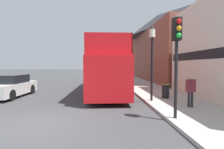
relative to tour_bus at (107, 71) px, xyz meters
The scene contains 12 objects.
ground_plane 13.39m from the tour_bus, 103.20° to the left, with size 144.00×144.00×0.00m, color #3D3D3F.
sidewalk 10.76m from the tour_bus, 69.04° to the left, with size 3.53×108.00×0.14m.
brick_terrace_rear 16.40m from the tour_bus, 57.75° to the left, with size 6.00×25.17×10.26m.
tour_bus is the anchor object (origin of this frame).
parked_car_ahead_of_bus 7.68m from the tour_bus, 82.88° to the left, with size 1.80×4.24×1.53m.
parked_car_far_side 7.10m from the tour_bus, 162.91° to the right, with size 2.06×4.45×1.51m.
pedestrian_nearest 7.38m from the tour_bus, 58.68° to the right, with size 0.41×0.22×1.56m.
traffic_signal 8.40m from the tour_bus, 73.57° to the right, with size 0.28×0.42×3.80m.
lamp_post_nearest 5.38m from the tour_bus, 62.59° to the right, with size 0.35×0.35×4.28m.
lamp_post_second 6.03m from the tour_bus, 64.88° to the left, with size 0.35×0.35×4.27m.
lamp_post_third 15.55m from the tour_bus, 80.50° to the left, with size 0.35×0.35×4.81m.
litter_bin 5.34m from the tour_bus, 48.11° to the right, with size 0.48×0.48×0.91m.
Camera 1 is at (2.56, -6.33, 2.16)m, focal length 28.00 mm.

